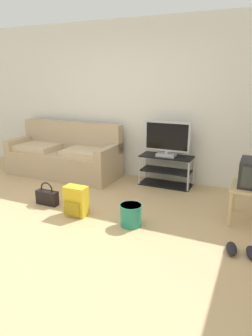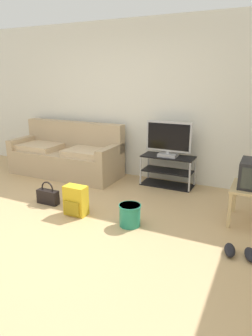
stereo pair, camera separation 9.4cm
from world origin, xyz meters
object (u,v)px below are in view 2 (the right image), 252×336
(backpack, at_px, (76,201))
(handbag, at_px, (48,196))
(flat_tv, at_px, (168,139))
(tv_stand, at_px, (168,171))
(cleaning_bucket, at_px, (130,214))
(sneakers_pair, at_px, (240,252))
(couch, at_px, (67,156))

(backpack, bearing_deg, handbag, 170.71)
(flat_tv, bearing_deg, tv_stand, 90.00)
(handbag, distance_m, cleaning_bucket, 1.35)
(flat_tv, distance_m, cleaning_bucket, 1.70)
(flat_tv, xyz_separation_m, cleaning_bucket, (0.05, -1.57, -0.65))
(flat_tv, bearing_deg, backpack, -114.51)
(handbag, xyz_separation_m, cleaning_bucket, (1.35, -0.09, 0.03))
(cleaning_bucket, xyz_separation_m, sneakers_pair, (1.30, -0.12, -0.10))
(backpack, bearing_deg, couch, 132.29)
(backpack, xyz_separation_m, sneakers_pair, (2.08, -0.10, -0.15))
(couch, relative_size, tv_stand, 2.39)
(couch, height_order, tv_stand, couch)
(couch, distance_m, sneakers_pair, 3.60)
(couch, xyz_separation_m, backpack, (1.17, -1.41, -0.15))
(backpack, distance_m, cleaning_bucket, 0.78)
(handbag, relative_size, cleaning_bucket, 1.23)
(couch, bearing_deg, tv_stand, 6.24)
(sneakers_pair, bearing_deg, cleaning_bucket, 174.60)
(tv_stand, distance_m, backpack, 1.78)
(cleaning_bucket, distance_m, sneakers_pair, 1.31)
(flat_tv, bearing_deg, handbag, -131.36)
(couch, xyz_separation_m, tv_stand, (1.90, 0.21, -0.09))
(couch, distance_m, handbag, 1.45)
(flat_tv, height_order, sneakers_pair, flat_tv)
(handbag, bearing_deg, couch, 114.95)
(tv_stand, height_order, sneakers_pair, tv_stand)
(tv_stand, xyz_separation_m, backpack, (-0.73, -1.62, -0.06))
(handbag, relative_size, sneakers_pair, 0.94)
(couch, distance_m, cleaning_bucket, 2.40)
(couch, relative_size, backpack, 5.18)
(flat_tv, distance_m, handbag, 2.08)
(tv_stand, relative_size, backpack, 2.17)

